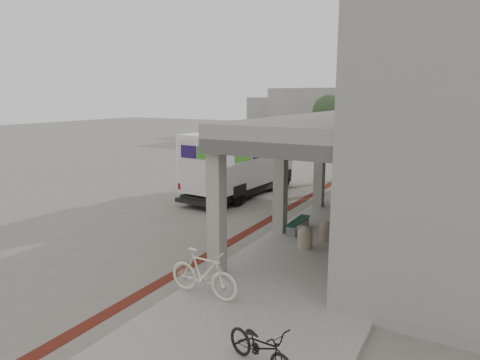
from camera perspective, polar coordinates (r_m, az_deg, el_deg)
The scene contains 14 objects.
ground at distance 15.31m, azimuth -2.73°, elevation -6.64°, with size 120.00×120.00×0.00m, color slate.
bike_lane_stripe at distance 16.53m, azimuth 3.92°, elevation -5.28°, with size 0.35×40.00×0.01m, color #551A11.
sidewalk at distance 13.71m, azimuth 11.79°, elevation -8.76°, with size 4.40×28.00×0.12m, color gray.
transit_building at distance 16.93m, azimuth 26.18°, elevation 5.70°, with size 7.60×17.00×7.00m.
distant_backdrop at distance 49.43m, azimuth 16.98°, elevation 8.39°, with size 28.00×10.00×6.50m.
tree_left at distance 42.35m, azimuth 11.80°, elevation 8.90°, with size 3.20×3.20×4.80m.
tree_mid at distance 42.77m, azimuth 21.69°, elevation 8.38°, with size 3.20×3.20×4.80m.
fedex_truck at distance 20.27m, azimuth 0.26°, elevation 2.55°, with size 2.74×7.37×3.09m.
bench at distance 14.86m, azimuth 7.74°, elevation -5.73°, with size 0.38×1.59×0.37m.
bollard_near at distance 13.26m, azimuth 8.65°, elevation -7.52°, with size 0.45×0.45×0.68m.
bollard_far at distance 13.98m, azimuth 11.40°, elevation -6.70°, with size 0.43×0.43×0.65m.
utility_cabinet at distance 13.12m, azimuth 15.82°, elevation -7.44°, with size 0.42×0.56×0.93m, color slate.
bicycle_black at distance 7.75m, azimuth 2.77°, elevation -21.28°, with size 0.53×1.53×0.80m, color black.
bicycle_cream at distance 10.09m, azimuth -4.89°, elevation -12.27°, with size 0.52×1.84×1.11m, color silver.
Camera 1 is at (7.73, -12.36, 4.68)m, focal length 32.00 mm.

